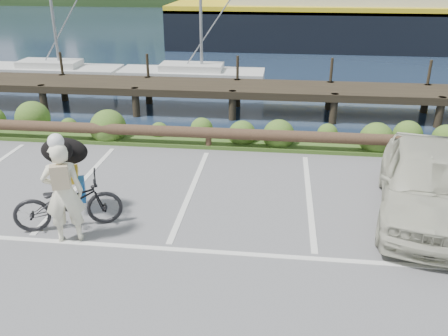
% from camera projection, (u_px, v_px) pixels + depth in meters
% --- Properties ---
extents(ground, '(72.00, 72.00, 0.00)m').
position_uv_depth(ground, '(172.00, 237.00, 8.77)').
color(ground, '#5B5B5E').
extents(vegetation_strip, '(34.00, 1.60, 0.10)m').
position_uv_depth(vegetation_strip, '(212.00, 138.00, 13.58)').
color(vegetation_strip, '#3D5B21').
rests_on(vegetation_strip, ground).
extents(log_rail, '(32.00, 0.30, 0.60)m').
position_uv_depth(log_rail, '(209.00, 148.00, 12.96)').
color(log_rail, '#443021').
rests_on(log_rail, ground).
extents(bicycle, '(2.11, 1.36, 1.05)m').
position_uv_depth(bicycle, '(68.00, 202.00, 8.91)').
color(bicycle, black).
rests_on(bicycle, ground).
extents(cyclist, '(0.81, 0.67, 1.90)m').
position_uv_depth(cyclist, '(63.00, 193.00, 8.33)').
color(cyclist, white).
rests_on(cyclist, ground).
extents(dog, '(0.76, 1.04, 0.54)m').
position_uv_depth(dog, '(64.00, 151.00, 9.16)').
color(dog, black).
rests_on(dog, bicycle).
extents(parked_car, '(2.53, 4.53, 1.46)m').
position_uv_depth(parked_car, '(426.00, 182.00, 9.25)').
color(parked_car, beige).
rests_on(parked_car, ground).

